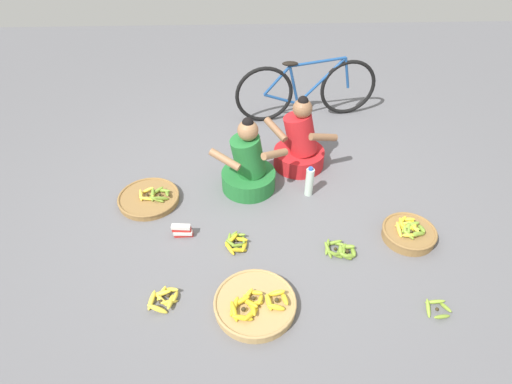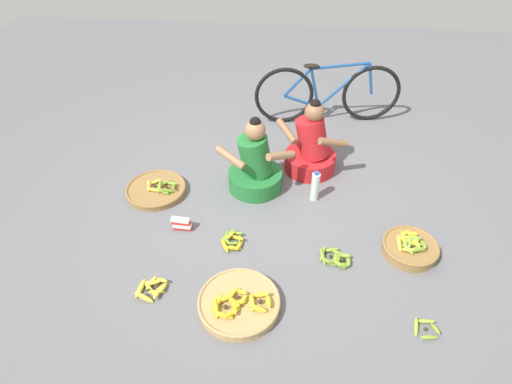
{
  "view_description": "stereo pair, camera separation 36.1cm",
  "coord_description": "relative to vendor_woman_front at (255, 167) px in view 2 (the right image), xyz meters",
  "views": [
    {
      "loc": [
        -0.1,
        -2.97,
        2.67
      ],
      "look_at": [
        0.0,
        -0.2,
        0.35
      ],
      "focal_mm": 30.1,
      "sensor_mm": 36.0,
      "label": 1
    },
    {
      "loc": [
        0.26,
        -2.96,
        2.67
      ],
      "look_at": [
        0.0,
        -0.2,
        0.35
      ],
      "focal_mm": 30.1,
      "sensor_mm": 36.0,
      "label": 2
    }
  ],
  "objects": [
    {
      "name": "ground_plane",
      "position": [
        0.05,
        -0.3,
        -0.25
      ],
      "size": [
        10.0,
        10.0,
        0.0
      ],
      "primitive_type": "plane",
      "color": "slate"
    },
    {
      "name": "vendor_woman_front",
      "position": [
        0.0,
        0.0,
        0.0
      ],
      "size": [
        0.74,
        0.52,
        0.77
      ],
      "color": "#237233",
      "rests_on": "ground"
    },
    {
      "name": "vendor_woman_behind",
      "position": [
        0.53,
        0.35,
        0.01
      ],
      "size": [
        0.71,
        0.54,
        0.79
      ],
      "color": "red",
      "rests_on": "ground"
    },
    {
      "name": "bicycle_leaning",
      "position": [
        0.71,
        1.34,
        0.11
      ],
      "size": [
        1.69,
        0.29,
        0.73
      ],
      "color": "black",
      "rests_on": "ground"
    },
    {
      "name": "banana_basket_near_bicycle",
      "position": [
        -0.94,
        -0.18,
        -0.21
      ],
      "size": [
        0.57,
        0.57,
        0.13
      ],
      "color": "olive",
      "rests_on": "ground"
    },
    {
      "name": "banana_basket_back_left",
      "position": [
        0.01,
        -1.4,
        -0.2
      ],
      "size": [
        0.61,
        0.61,
        0.14
      ],
      "color": "tan",
      "rests_on": "ground"
    },
    {
      "name": "banana_basket_back_right",
      "position": [
        1.35,
        -0.74,
        -0.19
      ],
      "size": [
        0.46,
        0.46,
        0.15
      ],
      "color": "olive",
      "rests_on": "ground"
    },
    {
      "name": "loose_bananas_mid_left",
      "position": [
        -0.12,
        -0.77,
        -0.22
      ],
      "size": [
        0.22,
        0.27,
        0.09
      ],
      "color": "olive",
      "rests_on": "ground"
    },
    {
      "name": "loose_bananas_front_left",
      "position": [
        0.74,
        -0.89,
        -0.22
      ],
      "size": [
        0.27,
        0.24,
        0.09
      ],
      "color": "olive",
      "rests_on": "ground"
    },
    {
      "name": "loose_bananas_front_center",
      "position": [
        1.34,
        -1.47,
        -0.22
      ],
      "size": [
        0.18,
        0.18,
        0.08
      ],
      "color": "#8CAD38",
      "rests_on": "ground"
    },
    {
      "name": "loose_bananas_mid_right",
      "position": [
        -0.66,
        -1.32,
        -0.22
      ],
      "size": [
        0.24,
        0.25,
        0.1
      ],
      "color": "yellow",
      "rests_on": "ground"
    },
    {
      "name": "water_bottle",
      "position": [
        0.57,
        -0.12,
        -0.1
      ],
      "size": [
        0.08,
        0.08,
        0.32
      ],
      "color": "silver",
      "rests_on": "ground"
    },
    {
      "name": "packet_carton_stack",
      "position": [
        -0.58,
        -0.64,
        -0.19
      ],
      "size": [
        0.18,
        0.07,
        0.12
      ],
      "color": "red",
      "rests_on": "ground"
    }
  ]
}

